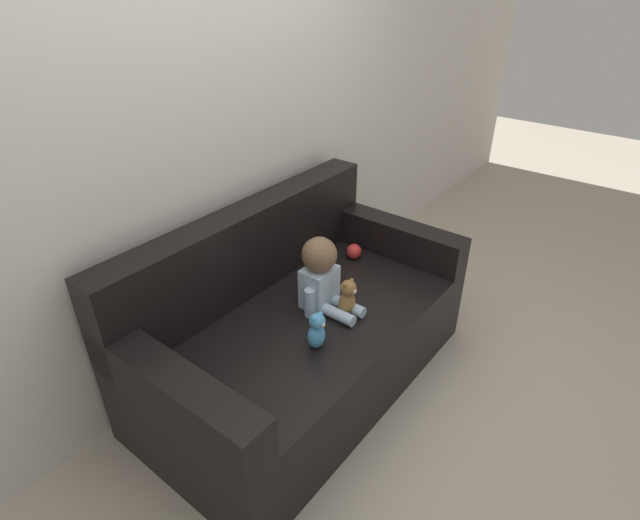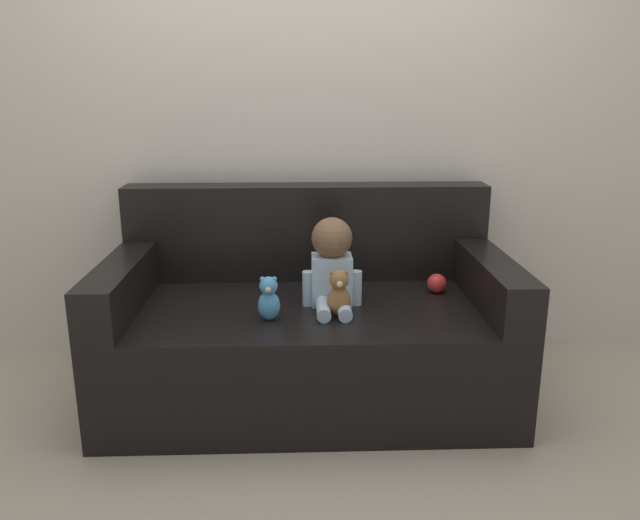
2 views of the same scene
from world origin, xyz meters
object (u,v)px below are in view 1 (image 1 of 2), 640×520
object	(u,v)px
teddy_bear_brown	(347,298)
plush_toy_side	(317,331)
couch	(296,329)
person_baby	(322,276)
toy_ball	(354,251)

from	to	relation	value
teddy_bear_brown	plush_toy_side	xyz separation A→B (m)	(-0.29, -0.03, -0.01)
couch	teddy_bear_brown	distance (m)	0.36
person_baby	toy_ball	distance (m)	0.54
toy_ball	couch	bearing A→B (deg)	-174.71
couch	plush_toy_side	xyz separation A→B (m)	(-0.17, -0.27, 0.23)
teddy_bear_brown	toy_ball	world-z (taller)	teddy_bear_brown
couch	teddy_bear_brown	bearing A→B (deg)	-61.89
couch	toy_ball	distance (m)	0.64
plush_toy_side	toy_ball	bearing A→B (deg)	22.88
plush_toy_side	toy_ball	xyz separation A→B (m)	(0.77, 0.33, -0.05)
person_baby	plush_toy_side	bearing A→B (deg)	-146.31
couch	plush_toy_side	world-z (taller)	couch
couch	toy_ball	size ratio (longest dim) A/B	19.49
teddy_bear_brown	couch	bearing A→B (deg)	118.11
teddy_bear_brown	plush_toy_side	world-z (taller)	teddy_bear_brown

